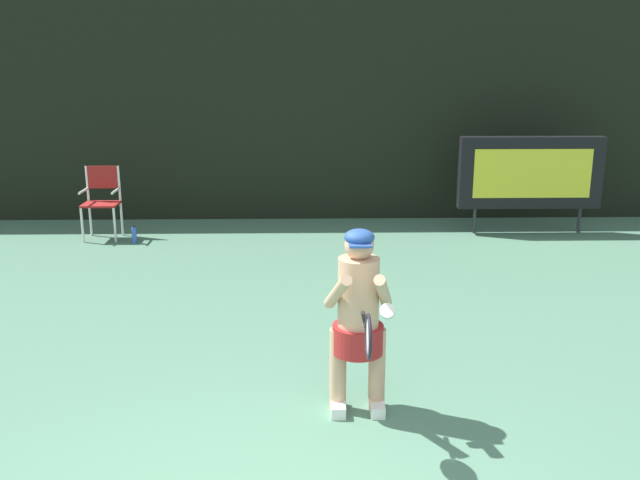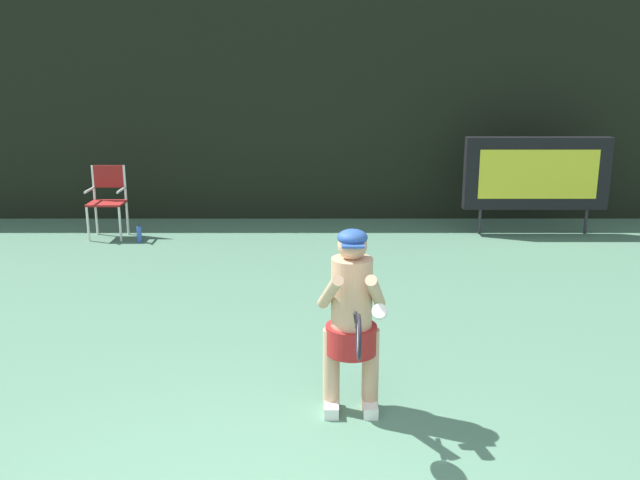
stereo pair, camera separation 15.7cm
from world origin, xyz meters
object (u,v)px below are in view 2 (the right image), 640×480
(umpire_chair, at_px, (111,197))
(tennis_player, at_px, (354,316))
(scoreboard, at_px, (540,174))
(tennis_racket, at_px, (361,336))
(water_bottle, at_px, (142,234))

(umpire_chair, bearing_deg, tennis_player, -57.40)
(scoreboard, xyz_separation_m, tennis_racket, (-3.05, -6.18, -0.08))
(scoreboard, bearing_deg, tennis_player, -118.81)
(water_bottle, relative_size, tennis_racket, 0.44)
(scoreboard, bearing_deg, water_bottle, -175.12)
(water_bottle, bearing_deg, scoreboard, 4.88)
(umpire_chair, relative_size, water_bottle, 4.08)
(umpire_chair, xyz_separation_m, water_bottle, (0.53, -0.34, -0.50))
(umpire_chair, bearing_deg, water_bottle, -32.26)
(water_bottle, height_order, tennis_racket, tennis_racket)
(tennis_player, height_order, tennis_racket, tennis_player)
(scoreboard, height_order, tennis_racket, scoreboard)
(scoreboard, relative_size, water_bottle, 8.30)
(tennis_player, bearing_deg, water_bottle, 119.98)
(umpire_chair, distance_m, tennis_player, 6.42)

